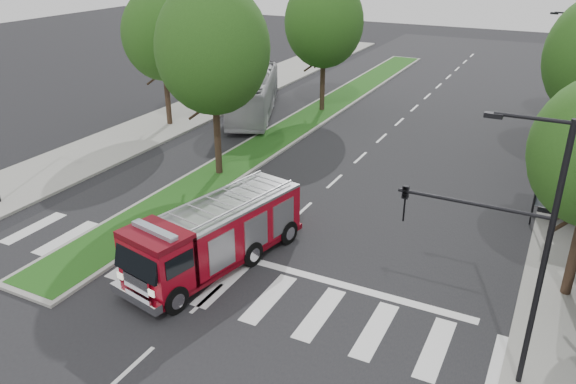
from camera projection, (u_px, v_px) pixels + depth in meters
name	position (u px, v px, depth m)	size (l,w,h in m)	color
ground	(261.00, 249.00, 23.46)	(140.00, 140.00, 0.00)	black
sidewalk_left	(145.00, 131.00, 37.53)	(5.00, 80.00, 0.15)	gray
median	(311.00, 117.00, 40.54)	(3.00, 50.00, 0.15)	gray
bus_shelter	(573.00, 183.00, 24.65)	(3.20, 1.60, 2.61)	black
tree_median_near	(213.00, 49.00, 28.01)	(5.80, 5.80, 10.16)	black
tree_median_far	(324.00, 22.00, 39.53)	(5.60, 5.60, 9.72)	black
tree_left_mid	(162.00, 35.00, 36.45)	(5.20, 5.20, 9.16)	black
streetlight_right_near	(511.00, 237.00, 14.74)	(4.08, 0.22, 8.00)	black
streetlight_right_far	(573.00, 73.00, 33.64)	(2.11, 0.20, 8.00)	black
fire_engine	(216.00, 235.00, 21.76)	(3.99, 8.42, 2.81)	#5A040E
city_bus	(254.00, 94.00, 40.80)	(2.60, 11.13, 3.10)	#B8B8BC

